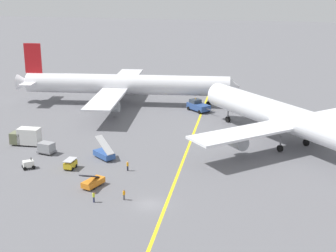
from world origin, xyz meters
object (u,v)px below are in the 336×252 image
object	(u,v)px
airliner_at_gate_left	(125,85)
ground_crew_ramp_agent_by_cones	(128,166)
gse_belt_loader_portside	(93,182)
gse_stair_truck_yellow	(104,153)
gse_catering_truck_tall	(26,137)
ground_crew_marshaller_foreground	(94,197)
ground_crew_wing_walker_right	(124,195)
gse_gpu_cart_small	(28,164)
gse_container_dolly_flat	(46,148)
pushback_tug	(198,106)
airliner_being_pushed	(285,118)
gse_baggage_cart_trailing	(70,164)

from	to	relation	value
airliner_at_gate_left	ground_crew_ramp_agent_by_cones	distance (m)	46.30
gse_belt_loader_portside	gse_stair_truck_yellow	bearing A→B (deg)	100.85
gse_catering_truck_tall	gse_stair_truck_yellow	xyz separation A→B (m)	(17.49, -4.05, -0.73)
gse_stair_truck_yellow	gse_catering_truck_tall	bearing A→B (deg)	166.95
gse_stair_truck_yellow	ground_crew_marshaller_foreground	size ratio (longest dim) A/B	2.85
ground_crew_wing_walker_right	ground_crew_marshaller_foreground	xyz separation A→B (m)	(-4.15, -1.71, 0.01)
gse_gpu_cart_small	gse_container_dolly_flat	xyz separation A→B (m)	(-0.16, 7.67, 0.38)
airliner_at_gate_left	ground_crew_ramp_agent_by_cones	xyz separation A→B (m)	(13.57, -44.07, -4.22)
pushback_tug	gse_catering_truck_tall	size ratio (longest dim) A/B	1.32
pushback_tug	gse_gpu_cart_small	distance (m)	49.53
ground_crew_wing_walker_right	ground_crew_ramp_agent_by_cones	world-z (taller)	ground_crew_ramp_agent_by_cones
gse_catering_truck_tall	ground_crew_ramp_agent_by_cones	world-z (taller)	gse_catering_truck_tall
airliner_being_pushed	gse_stair_truck_yellow	size ratio (longest dim) A/B	8.53
airliner_being_pushed	gse_gpu_cart_small	size ratio (longest dim) A/B	15.40
airliner_at_gate_left	gse_catering_truck_tall	xyz separation A→B (m)	(-9.78, -35.22, -3.36)
gse_gpu_cart_small	gse_belt_loader_portside	world-z (taller)	gse_belt_loader_portside
gse_gpu_cart_small	gse_baggage_cart_trailing	bearing A→B (deg)	10.94
pushback_tug	gse_belt_loader_portside	xyz separation A→B (m)	(-9.38, -48.98, -0.46)
airliner_being_pushed	pushback_tug	world-z (taller)	airliner_being_pushed
gse_stair_truck_yellow	gse_baggage_cart_trailing	size ratio (longest dim) A/B	1.69
airliner_at_gate_left	gse_catering_truck_tall	world-z (taller)	airliner_at_gate_left
gse_baggage_cart_trailing	ground_crew_wing_walker_right	bearing A→B (deg)	-38.52
gse_stair_truck_yellow	gse_container_dolly_flat	world-z (taller)	gse_stair_truck_yellow
gse_catering_truck_tall	gse_gpu_cart_small	distance (m)	12.99
airliner_being_pushed	gse_baggage_cart_trailing	size ratio (longest dim) A/B	14.41
pushback_tug	gse_stair_truck_yellow	distance (m)	38.32
airliner_being_pushed	gse_belt_loader_portside	size ratio (longest dim) A/B	8.04
gse_gpu_cart_small	pushback_tug	bearing A→B (deg)	62.19
gse_container_dolly_flat	ground_crew_wing_walker_right	xyz separation A→B (m)	(20.10, -16.41, -0.32)
gse_belt_loader_portside	gse_baggage_cart_trailing	bearing A→B (deg)	134.82
gse_baggage_cart_trailing	ground_crew_marshaller_foreground	xyz separation A→B (m)	(8.59, -11.84, 0.01)
gse_container_dolly_flat	gse_stair_truck_yellow	bearing A→B (deg)	-1.63
airliner_being_pushed	gse_gpu_cart_small	bearing A→B (deg)	-153.05
airliner_at_gate_left	gse_belt_loader_portside	distance (m)	52.93
airliner_at_gate_left	airliner_being_pushed	distance (m)	46.80
pushback_tug	ground_crew_wing_walker_right	distance (m)	52.65
gse_belt_loader_portside	gse_baggage_cart_trailing	size ratio (longest dim) A/B	1.79
gse_stair_truck_yellow	ground_crew_wing_walker_right	distance (m)	18.24
gse_stair_truck_yellow	ground_crew_ramp_agent_by_cones	bearing A→B (deg)	-39.28
gse_stair_truck_yellow	pushback_tug	bearing A→B (deg)	72.10
gse_belt_loader_portside	gse_container_dolly_flat	distance (m)	18.92
gse_belt_loader_portside	ground_crew_marshaller_foreground	distance (m)	5.66
airliner_at_gate_left	ground_crew_ramp_agent_by_cones	bearing A→B (deg)	-72.88
ground_crew_wing_walker_right	pushback_tug	bearing A→B (deg)	86.55
airliner_being_pushed	ground_crew_wing_walker_right	size ratio (longest dim) A/B	24.65
airliner_at_gate_left	gse_container_dolly_flat	distance (m)	39.32
gse_gpu_cart_small	gse_container_dolly_flat	bearing A→B (deg)	91.21
pushback_tug	ground_crew_ramp_agent_by_cones	xyz separation A→B (m)	(-5.92, -41.26, -0.39)
gse_baggage_cart_trailing	airliner_at_gate_left	bearing A→B (deg)	94.53
gse_belt_loader_portside	ground_crew_marshaller_foreground	size ratio (longest dim) A/B	3.03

